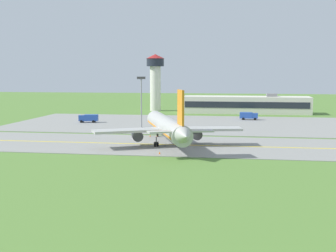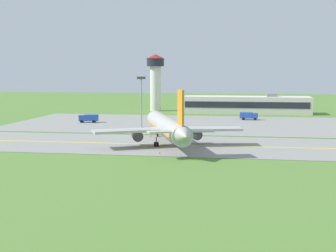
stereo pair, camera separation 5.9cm
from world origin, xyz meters
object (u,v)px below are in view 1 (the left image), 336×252
Objects in this scene: service_truck_baggage at (249,116)px; airplane_lead at (167,127)px; control_tower at (155,76)px; service_truck_fuel at (89,118)px; apron_light_mast at (141,95)px.

airplane_lead is at bearing -108.15° from service_truck_baggage.
control_tower is at bearing 139.99° from service_truck_baggage.
apron_light_mast is (19.38, -10.23, 7.79)m from service_truck_fuel.
airplane_lead is at bearing -68.02° from apron_light_mast.
control_tower is at bearing 75.04° from service_truck_fuel.
airplane_lead is 33.39m from apron_light_mast.
control_tower is at bearing 96.55° from apron_light_mast.
control_tower reaches higher than apron_light_mast.
service_truck_fuel is at bearing -162.30° from service_truck_baggage.
apron_light_mast is at bearing -83.45° from control_tower.
service_truck_baggage is at bearing 71.85° from airplane_lead.
service_truck_fuel is 0.27× the size of control_tower.
apron_light_mast is (6.64, -57.89, -4.94)m from control_tower.
service_truck_fuel is 50.95m from control_tower.
airplane_lead is at bearing -52.15° from service_truck_fuel.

